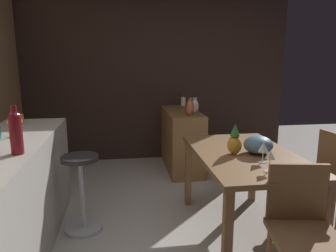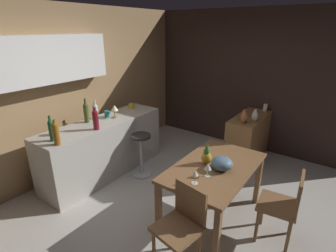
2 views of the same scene
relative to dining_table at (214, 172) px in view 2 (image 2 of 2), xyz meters
name	(u,v)px [view 2 (image 2 of 2)]	position (x,y,z in m)	size (l,w,h in m)	color
ground_plane	(178,212)	(-0.17, 0.39, -0.65)	(9.00, 9.00, 0.00)	#B7B2A8
wall_kitchen_back	(65,86)	(-0.24, 2.46, 0.76)	(5.20, 0.33, 2.60)	#9E7A51
wall_side_right	(239,80)	(2.38, 0.69, 0.65)	(0.10, 4.40, 2.60)	#33231E
dining_table	(214,172)	(0.00, 0.00, 0.00)	(1.35, 0.81, 0.74)	brown
kitchen_counter	(104,148)	(-0.04, 1.91, -0.20)	(2.10, 0.60, 0.90)	#B2ADA3
sideboard_cabinet	(248,138)	(1.79, 0.20, -0.24)	(1.10, 0.44, 0.82)	olive
chair_near_window	(182,224)	(-0.80, -0.06, -0.16)	(0.47, 0.47, 0.87)	brown
chair_by_doorway	(284,204)	(0.11, -0.79, -0.17)	(0.44, 0.44, 0.85)	brown
bar_stool	(141,154)	(0.26, 1.39, -0.28)	(0.34, 0.34, 0.70)	#262323
wine_glass_left	(195,174)	(-0.46, 0.01, 0.20)	(0.07, 0.07, 0.15)	silver
wine_glass_right	(208,167)	(-0.25, -0.04, 0.20)	(0.08, 0.08, 0.16)	silver
pineapple_centerpiece	(207,155)	(-0.02, 0.11, 0.20)	(0.12, 0.12, 0.26)	gold
fruit_bowl	(222,163)	(-0.03, -0.10, 0.16)	(0.24, 0.24, 0.15)	slate
wine_bottle_amber	(56,133)	(-0.93, 1.69, 0.41)	(0.08, 0.08, 0.33)	#8C5114
wine_bottle_clear	(95,110)	(0.00, 2.09, 0.38)	(0.08, 0.08, 0.30)	silver
wine_bottle_olive	(86,112)	(-0.19, 2.07, 0.42)	(0.08, 0.08, 0.37)	#475623
wine_bottle_green	(51,129)	(-0.90, 1.85, 0.41)	(0.07, 0.07, 0.34)	#1E592D
wine_bottle_ruby	(95,119)	(-0.31, 1.71, 0.41)	(0.08, 0.08, 0.32)	maroon
cup_mustard	(132,106)	(0.73, 2.01, 0.30)	(0.13, 0.10, 0.09)	gold
cup_teal	(107,114)	(0.16, 2.02, 0.30)	(0.12, 0.08, 0.10)	teal
cup_red	(53,132)	(-0.78, 2.02, 0.30)	(0.12, 0.08, 0.10)	red
counter_lamp	(114,109)	(0.20, 1.88, 0.40)	(0.12, 0.12, 0.21)	#A58447
pillar_candle_tall	(265,108)	(2.24, 0.10, 0.23)	(0.07, 0.07, 0.16)	white
vase_copper	(244,117)	(1.38, 0.18, 0.27)	(0.10, 0.10, 0.22)	#B26038
vase_ceramic_ivory	(255,116)	(1.58, 0.07, 0.26)	(0.09, 0.09, 0.20)	beige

